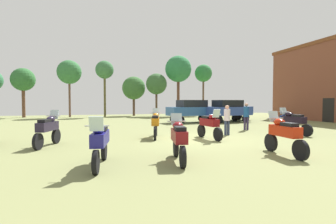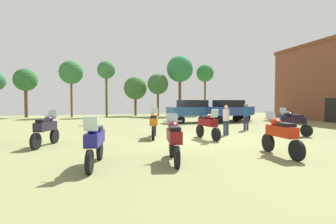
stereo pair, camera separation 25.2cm
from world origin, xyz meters
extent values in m
cube|color=olive|center=(0.00, 0.00, 0.01)|extent=(44.00, 52.00, 0.02)
cube|color=black|center=(15.03, 6.64, 1.10)|extent=(0.08, 1.20, 2.20)
cylinder|color=black|center=(1.28, -3.44, 0.35)|extent=(0.16, 0.66, 0.65)
cylinder|color=black|center=(1.19, -4.97, 0.35)|extent=(0.16, 0.66, 0.65)
cube|color=red|center=(1.23, -4.21, 0.85)|extent=(0.44, 1.32, 0.36)
ellipsoid|color=red|center=(1.25, -3.91, 1.13)|extent=(0.35, 0.50, 0.24)
cube|color=black|center=(1.22, -4.43, 1.09)|extent=(0.33, 0.58, 0.12)
cube|color=silver|center=(1.27, -3.59, 1.31)|extent=(0.37, 0.17, 0.39)
cylinder|color=#B7B7BC|center=(1.26, -3.69, 1.25)|extent=(0.62, 0.07, 0.04)
cylinder|color=black|center=(5.40, 0.98, 0.35)|extent=(0.23, 0.67, 0.66)
cylinder|color=black|center=(5.67, -0.59, 0.35)|extent=(0.23, 0.67, 0.66)
cube|color=black|center=(5.53, 0.20, 0.86)|extent=(0.58, 1.39, 0.36)
ellipsoid|color=black|center=(5.48, 0.49, 1.14)|extent=(0.40, 0.53, 0.24)
cube|color=black|center=(5.57, -0.04, 1.10)|extent=(0.39, 0.60, 0.12)
cube|color=silver|center=(5.43, 0.83, 1.32)|extent=(0.38, 0.21, 0.39)
cylinder|color=#B7B7BC|center=(5.44, 0.73, 1.26)|extent=(0.62, 0.14, 0.04)
cylinder|color=black|center=(-2.38, -3.41, 0.33)|extent=(0.22, 0.63, 0.62)
cylinder|color=black|center=(-2.61, -4.85, 0.33)|extent=(0.22, 0.63, 0.62)
cube|color=maroon|center=(-2.49, -4.13, 0.82)|extent=(0.55, 1.28, 0.36)
ellipsoid|color=maroon|center=(-2.45, -3.86, 1.10)|extent=(0.39, 0.53, 0.24)
cube|color=black|center=(-2.53, -4.35, 1.06)|extent=(0.39, 0.60, 0.12)
cube|color=silver|center=(-2.40, -3.55, 1.28)|extent=(0.38, 0.21, 0.39)
cylinder|color=#B7B7BC|center=(-2.41, -3.64, 1.22)|extent=(0.62, 0.13, 0.04)
cylinder|color=black|center=(0.45, -0.80, 0.34)|extent=(0.21, 0.66, 0.64)
cylinder|color=black|center=(0.25, 0.71, 0.34)|extent=(0.21, 0.66, 0.64)
cube|color=maroon|center=(0.35, -0.04, 0.84)|extent=(0.53, 1.33, 0.36)
ellipsoid|color=maroon|center=(0.39, -0.33, 1.12)|extent=(0.38, 0.52, 0.24)
cube|color=black|center=(0.32, 0.18, 1.08)|extent=(0.37, 0.60, 0.12)
cube|color=silver|center=(0.43, -0.65, 1.30)|extent=(0.38, 0.20, 0.39)
cylinder|color=#B7B7BC|center=(0.42, -0.56, 1.24)|extent=(0.62, 0.12, 0.04)
cylinder|color=black|center=(-6.69, 0.43, 0.34)|extent=(0.29, 0.66, 0.65)
cylinder|color=black|center=(-7.09, -1.01, 0.34)|extent=(0.29, 0.66, 0.65)
cube|color=#241D31|center=(-6.89, -0.29, 0.85)|extent=(0.68, 1.32, 0.36)
ellipsoid|color=#241D31|center=(-6.81, -0.02, 1.13)|extent=(0.44, 0.55, 0.24)
cube|color=black|center=(-6.95, -0.51, 1.09)|extent=(0.44, 0.62, 0.12)
cube|color=silver|center=(-6.73, 0.29, 1.31)|extent=(0.39, 0.24, 0.39)
cylinder|color=#B7B7BC|center=(-6.75, 0.20, 1.25)|extent=(0.61, 0.20, 0.04)
cylinder|color=black|center=(-4.90, -4.86, 0.33)|extent=(0.20, 0.63, 0.62)
cylinder|color=black|center=(-4.69, -3.27, 0.33)|extent=(0.20, 0.63, 0.62)
cube|color=navy|center=(-4.79, -4.06, 0.82)|extent=(0.54, 1.39, 0.36)
ellipsoid|color=navy|center=(-4.83, -4.37, 1.10)|extent=(0.38, 0.52, 0.24)
cube|color=black|center=(-4.76, -3.83, 1.06)|extent=(0.37, 0.60, 0.12)
cube|color=silver|center=(-4.88, -4.70, 1.28)|extent=(0.38, 0.20, 0.39)
cylinder|color=#B7B7BC|center=(-4.87, -4.60, 1.22)|extent=(0.62, 0.12, 0.04)
cylinder|color=black|center=(-1.93, 1.81, 0.35)|extent=(0.27, 0.67, 0.66)
cylinder|color=black|center=(-2.31, 0.24, 0.35)|extent=(0.27, 0.67, 0.66)
cube|color=#C77113|center=(-2.12, 1.03, 0.86)|extent=(0.68, 1.42, 0.36)
ellipsoid|color=#C77113|center=(-2.05, 1.33, 1.14)|extent=(0.42, 0.54, 0.24)
cube|color=black|center=(-2.18, 0.79, 1.10)|extent=(0.42, 0.62, 0.12)
cube|color=silver|center=(-1.96, 1.66, 1.32)|extent=(0.39, 0.23, 0.39)
cylinder|color=#B7B7BC|center=(-1.99, 1.56, 1.26)|extent=(0.61, 0.18, 0.04)
cylinder|color=black|center=(6.22, 1.98, 0.34)|extent=(0.30, 0.65, 0.64)
cylinder|color=black|center=(5.76, 0.44, 0.34)|extent=(0.30, 0.65, 0.64)
cube|color=navy|center=(5.99, 1.21, 0.84)|extent=(0.73, 1.41, 0.36)
ellipsoid|color=navy|center=(6.08, 1.50, 1.12)|extent=(0.44, 0.55, 0.24)
cube|color=black|center=(5.92, 0.98, 1.08)|extent=(0.45, 0.62, 0.12)
cube|color=silver|center=(6.17, 1.83, 1.30)|extent=(0.39, 0.25, 0.39)
cylinder|color=#B7B7BC|center=(6.15, 1.73, 1.24)|extent=(0.60, 0.21, 0.04)
cylinder|color=black|center=(1.64, 8.55, 0.34)|extent=(0.67, 0.32, 0.64)
cylinder|color=black|center=(1.41, 9.97, 0.34)|extent=(0.67, 0.32, 0.64)
cylinder|color=black|center=(4.53, 9.01, 0.34)|extent=(0.67, 0.32, 0.64)
cylinder|color=black|center=(4.30, 10.44, 0.34)|extent=(0.67, 0.32, 0.64)
cube|color=#2D5998|center=(2.97, 9.49, 1.03)|extent=(4.53, 2.46, 0.75)
cube|color=black|center=(2.97, 9.49, 1.71)|extent=(2.59, 1.94, 0.61)
cylinder|color=black|center=(6.16, 10.67, 0.34)|extent=(0.65, 0.25, 0.64)
cylinder|color=black|center=(6.24, 12.11, 0.34)|extent=(0.65, 0.25, 0.64)
cylinder|color=black|center=(9.08, 10.51, 0.34)|extent=(0.65, 0.25, 0.64)
cylinder|color=black|center=(9.16, 11.95, 0.34)|extent=(0.65, 0.25, 0.64)
cube|color=#345296|center=(7.66, 11.31, 1.03)|extent=(4.39, 2.03, 0.75)
cube|color=black|center=(7.66, 11.31, 1.71)|extent=(2.45, 1.71, 0.61)
cylinder|color=black|center=(4.90, 8.00, 0.34)|extent=(0.67, 0.33, 0.64)
cylinder|color=black|center=(4.64, 9.41, 0.34)|extent=(0.67, 0.33, 0.64)
cylinder|color=black|center=(7.77, 8.52, 0.34)|extent=(0.67, 0.33, 0.64)
cylinder|color=black|center=(7.52, 9.93, 0.34)|extent=(0.67, 0.33, 0.64)
cube|color=#324D9E|center=(6.21, 8.96, 1.03)|extent=(4.55, 2.54, 0.75)
cube|color=black|center=(6.21, 8.96, 1.71)|extent=(2.61, 1.98, 0.61)
cylinder|color=#2A3350|center=(1.79, 1.00, 0.42)|extent=(0.14, 0.14, 0.80)
cylinder|color=#2A3350|center=(1.96, 1.00, 0.42)|extent=(0.14, 0.14, 0.80)
cylinder|color=silver|center=(1.88, 1.00, 1.13)|extent=(0.34, 0.34, 0.63)
sphere|color=tan|center=(1.88, 1.00, 1.56)|extent=(0.22, 0.22, 0.22)
cylinder|color=#32274A|center=(4.22, 2.97, 0.45)|extent=(0.14, 0.14, 0.85)
cylinder|color=#32274A|center=(4.36, 2.88, 0.45)|extent=(0.14, 0.14, 0.85)
cylinder|color=#1C4C8D|center=(4.29, 2.92, 1.21)|extent=(0.47, 0.47, 0.68)
sphere|color=tan|center=(4.29, 2.92, 1.66)|extent=(0.23, 0.23, 0.23)
cylinder|color=brown|center=(5.23, 20.83, 2.77)|extent=(0.38, 0.38, 5.49)
sphere|color=#2D7942|center=(5.23, 20.83, 6.30)|extent=(3.53, 3.53, 3.53)
cylinder|color=brown|center=(-13.71, 21.49, 1.96)|extent=(0.37, 0.37, 3.88)
sphere|color=#2C642F|center=(-13.71, 21.49, 4.51)|extent=(2.68, 2.68, 2.68)
cylinder|color=brown|center=(-0.62, 22.02, 1.53)|extent=(0.32, 0.32, 3.01)
sphere|color=#376630|center=(-0.62, 22.02, 3.72)|extent=(3.07, 3.07, 3.07)
cylinder|color=brown|center=(-4.39, 20.82, 2.70)|extent=(0.27, 0.27, 5.36)
sphere|color=#3A6F40|center=(-4.39, 20.82, 5.88)|extent=(2.23, 2.23, 2.23)
cylinder|color=brown|center=(-8.51, 20.80, 2.42)|extent=(0.25, 0.25, 4.79)
sphere|color=#326F39|center=(-8.51, 20.80, 5.45)|extent=(2.84, 2.84, 2.84)
cylinder|color=brown|center=(2.17, 20.59, 1.81)|extent=(0.28, 0.28, 3.58)
sphere|color=#376333|center=(2.17, 20.59, 4.22)|extent=(2.74, 2.74, 2.74)
cylinder|color=brown|center=(9.02, 21.17, 2.68)|extent=(0.25, 0.25, 5.32)
sphere|color=#2C7739|center=(9.02, 21.17, 5.89)|extent=(2.42, 2.42, 2.42)
camera|label=1|loc=(-4.73, -11.28, 1.83)|focal=26.57mm
camera|label=2|loc=(-4.49, -11.34, 1.83)|focal=26.57mm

